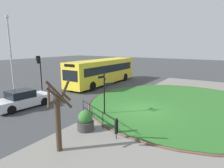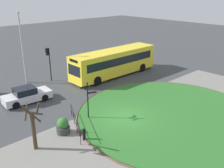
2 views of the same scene
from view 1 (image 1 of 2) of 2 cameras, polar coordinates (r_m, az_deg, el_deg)
name	(u,v)px [view 1 (image 1 of 2)]	position (r m, az deg, el deg)	size (l,w,h in m)	color
ground	(141,111)	(14.42, 8.72, -7.99)	(120.00, 120.00, 0.00)	#3D3F42
sidewalk_paving	(165,116)	(13.87, 15.34, -9.03)	(32.00, 8.55, 0.02)	gray
grass_island	(182,104)	(16.74, 20.04, -5.65)	(14.95, 14.95, 0.10)	#2D6B28
grass_kerb_ring	(182,104)	(16.74, 20.04, -5.63)	(15.26, 15.26, 0.11)	brown
signpost_directional	(105,90)	(13.14, -2.23, -1.74)	(1.24, 0.54, 3.05)	black
bollard_foreground	(116,126)	(10.66, 1.32, -12.32)	(0.20, 0.20, 0.91)	black
railing_grass_edge	(97,114)	(11.79, -4.43, -8.98)	(1.97, 3.90, 1.00)	black
bus_yellow	(103,71)	(23.88, -2.81, 3.85)	(11.29, 2.70, 3.03)	yellow
car_far_lane	(23,100)	(16.43, -25.00, -4.22)	(4.34, 2.06, 1.40)	silver
traffic_light_near	(39,65)	(21.51, -20.83, 5.20)	(0.48, 0.32, 3.71)	black
lamppost_tall	(11,53)	(21.25, -27.89, 8.20)	(0.32, 0.32, 7.54)	#B7B7BC
planter_near_signpost	(85,121)	(11.17, -7.87, -10.90)	(0.95, 0.95, 1.18)	#383838
street_tree_bare	(58,115)	(8.87, -15.61, -8.86)	(1.38, 1.26, 3.41)	#423323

